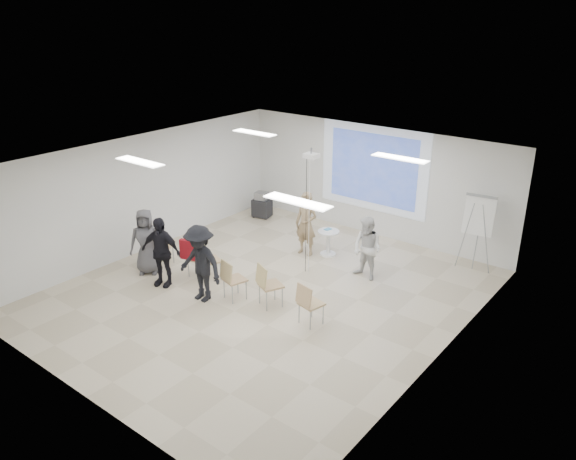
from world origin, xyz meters
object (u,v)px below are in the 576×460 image
Objects in this scene: chair_right_inner at (267,282)px; av_cart at (262,206)px; chair_right_far at (308,301)px; audience_outer at (146,238)px; chair_left_mid at (196,256)px; chair_left_inner at (207,258)px; pedestal_table at (328,241)px; flipchart_easel at (479,216)px; chair_far_left at (160,244)px; audience_mid at (200,259)px; player_left at (306,220)px; player_right at (367,245)px; chair_center at (231,277)px; laptop at (211,259)px; audience_left at (160,247)px.

av_cart is (-3.59, 4.02, -0.21)m from chair_right_inner.
chair_right_far is 4.41m from audience_outer.
chair_right_far is at bearing -18.36° from chair_left_mid.
audience_outer is (-1.36, -0.61, 0.34)m from chair_left_inner.
flipchart_easel is at bearing 23.74° from pedestal_table.
audience_mid is at bearing -36.73° from chair_far_left.
player_left is 3.62m from chair_far_left.
pedestal_table is 1.59m from player_right.
chair_left_mid is 1.14× the size of av_cart.
chair_left_mid is 0.30m from chair_left_inner.
chair_center is 0.52× the size of audience_outer.
audience_outer is at bearing -158.77° from chair_center.
player_right is 2.61m from chair_right_inner.
flipchart_easel is 2.43× the size of av_cart.
pedestal_table is 3.09m from laptop.
chair_far_left is (-4.21, -2.53, -0.24)m from player_right.
chair_left_inner is at bearing 177.61° from chair_center.
audience_outer is (-4.37, -0.42, 0.35)m from chair_right_far.
chair_left_mid is at bearing -12.49° from audience_outer.
player_left is at bearing 14.27° from audience_outer.
pedestal_table is 0.36× the size of flipchart_easel.
pedestal_table is at bearing 11.44° from audience_outer.
player_right is (1.91, -0.25, -0.10)m from player_left.
chair_right_far is at bearing -21.18° from chair_far_left.
laptop is at bearing -161.55° from chair_right_inner.
av_cart is (-4.54, 1.60, -0.47)m from player_right.
chair_left_mid is (-1.72, -2.91, 0.15)m from pedestal_table.
chair_center is (-0.30, -3.21, 0.17)m from pedestal_table.
chair_far_left reaches higher than pedestal_table.
flipchart_easel is (4.93, 4.32, 0.87)m from chair_left_mid.
player_left is 1.12× the size of player_right.
chair_left_inner reaches higher than chair_left_mid.
player_left is 1.86× the size of chair_far_left.
pedestal_table is 0.79m from player_left.
chair_left_inner is 1.00× the size of chair_center.
chair_far_left reaches higher than chair_right_inner.
chair_far_left is at bearing -167.55° from chair_center.
player_left is at bearing -162.73° from flipchart_easel.
chair_right_inner is 0.54× the size of audience_outer.
player_left is at bearing 46.78° from audience_left.
pedestal_table is 0.73× the size of chair_left_inner.
laptop is (-2.98, 0.28, -0.04)m from chair_right_far.
av_cart is at bearing 54.48° from audience_outer.
flipchart_easel is at bearing 82.72° from chair_right_far.
chair_right_inner is at bearing -129.55° from flipchart_easel.
player_right is (1.43, -0.54, 0.45)m from pedestal_table.
laptop is at bearing -116.83° from pedestal_table.
player_right is 1.88× the size of chair_left_mid.
audience_mid reaches higher than chair_left_inner.
chair_right_inner reaches higher than chair_left_inner.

